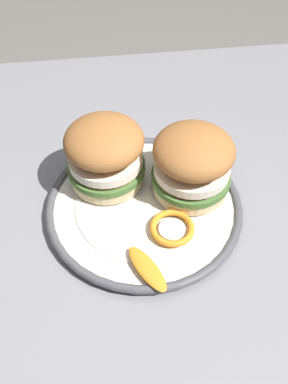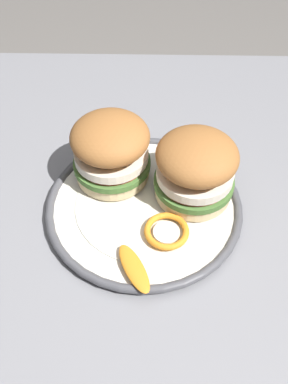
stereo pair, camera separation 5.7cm
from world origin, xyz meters
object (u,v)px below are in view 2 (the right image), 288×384
object	(u,v)px
dinner_plate	(144,206)
sandwich_half_left	(111,149)
sandwich_half_right	(196,168)
dining_table	(193,267)

from	to	relation	value
dinner_plate	sandwich_half_left	xyz separation A→B (m)	(-0.05, 0.05, 0.06)
sandwich_half_left	sandwich_half_right	xyz separation A→B (m)	(0.12, -0.03, 0.00)
dining_table	sandwich_half_right	bearing A→B (deg)	98.13
sandwich_half_left	dining_table	bearing A→B (deg)	-35.08
dinner_plate	sandwich_half_left	distance (m)	0.09
sandwich_half_right	sandwich_half_left	bearing A→B (deg)	163.74
dining_table	dinner_plate	size ratio (longest dim) A/B	4.20
sandwich_half_left	sandwich_half_right	size ratio (longest dim) A/B	1.09
dining_table	sandwich_half_left	distance (m)	0.23
dinner_plate	sandwich_half_right	size ratio (longest dim) A/B	2.22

